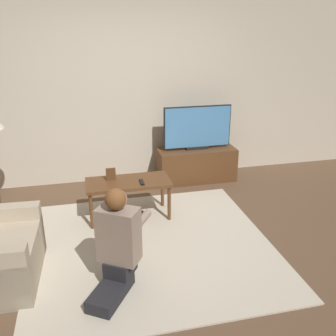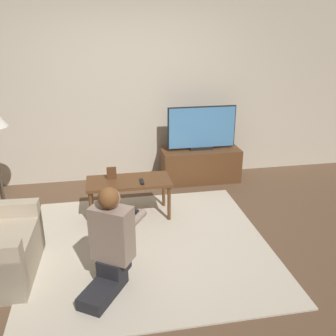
# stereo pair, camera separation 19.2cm
# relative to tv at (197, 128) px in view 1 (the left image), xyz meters

# --- Properties ---
(ground_plane) EXTENTS (10.00, 10.00, 0.00)m
(ground_plane) POSITION_rel_tv_xyz_m (-0.97, -1.59, -0.79)
(ground_plane) COLOR brown
(wall_back) EXTENTS (10.00, 0.06, 2.60)m
(wall_back) POSITION_rel_tv_xyz_m (-0.97, 0.34, 0.51)
(wall_back) COLOR beige
(wall_back) RESTS_ON ground_plane
(rug) EXTENTS (2.43, 2.32, 0.02)m
(rug) POSITION_rel_tv_xyz_m (-0.97, -1.59, -0.78)
(rug) COLOR beige
(rug) RESTS_ON ground_plane
(tv_stand) EXTENTS (1.11, 0.41, 0.48)m
(tv_stand) POSITION_rel_tv_xyz_m (-0.00, -0.00, -0.55)
(tv_stand) COLOR brown
(tv_stand) RESTS_ON ground_plane
(tv) EXTENTS (0.97, 0.08, 0.62)m
(tv) POSITION_rel_tv_xyz_m (0.00, 0.00, 0.00)
(tv) COLOR black
(tv) RESTS_ON tv_stand
(coffee_table) EXTENTS (0.96, 0.44, 0.47)m
(coffee_table) POSITION_rel_tv_xyz_m (-1.11, -0.91, -0.37)
(coffee_table) COLOR brown
(coffee_table) RESTS_ON ground_plane
(person_kneeling) EXTENTS (0.66, 0.84, 0.92)m
(person_kneeling) POSITION_rel_tv_xyz_m (-1.36, -2.13, -0.34)
(person_kneeling) COLOR #232328
(person_kneeling) RESTS_ON rug
(picture_frame) EXTENTS (0.11, 0.01, 0.15)m
(picture_frame) POSITION_rel_tv_xyz_m (-1.29, -0.85, -0.25)
(picture_frame) COLOR brown
(picture_frame) RESTS_ON coffee_table
(remote) EXTENTS (0.04, 0.15, 0.02)m
(remote) POSITION_rel_tv_xyz_m (-0.96, -1.00, -0.31)
(remote) COLOR black
(remote) RESTS_ON coffee_table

